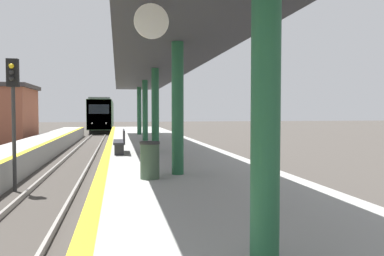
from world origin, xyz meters
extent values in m
cube|color=black|center=(0.00, 52.02, 0.28)|extent=(2.38, 18.57, 0.55)
cube|color=#477247|center=(0.00, 52.02, 2.32)|extent=(2.79, 20.63, 3.53)
cube|color=yellow|center=(0.00, 41.78, 2.32)|extent=(2.74, 0.16, 3.46)
cube|color=black|center=(0.00, 41.72, 2.93)|extent=(2.24, 0.06, 1.06)
cube|color=#59595E|center=(0.00, 52.02, 4.20)|extent=(2.38, 19.60, 0.24)
sphere|color=white|center=(-0.77, 41.72, 1.34)|extent=(0.18, 0.18, 0.18)
sphere|color=white|center=(0.77, 41.72, 1.34)|extent=(0.18, 0.18, 0.18)
cylinder|color=#2D2D2D|center=(-1.23, 11.19, 1.70)|extent=(0.12, 0.12, 3.41)
cube|color=black|center=(-1.23, 11.19, 3.86)|extent=(0.36, 0.20, 0.90)
sphere|color=yellow|center=(-1.23, 11.06, 4.06)|extent=(0.16, 0.16, 0.16)
sphere|color=black|center=(-1.23, 11.06, 3.86)|extent=(0.16, 0.16, 0.16)
sphere|color=black|center=(-1.23, 11.06, 3.65)|extent=(0.16, 0.16, 0.16)
cylinder|color=#1E5133|center=(3.61, 1.88, 2.68)|extent=(0.31, 0.31, 3.42)
cylinder|color=#1E5133|center=(3.61, 7.75, 2.68)|extent=(0.31, 0.31, 3.42)
cylinder|color=#1E5133|center=(3.61, 13.62, 2.68)|extent=(0.31, 0.31, 3.42)
cylinder|color=#1E5133|center=(3.61, 19.49, 2.68)|extent=(0.31, 0.31, 3.42)
cylinder|color=#1E5133|center=(3.61, 25.36, 2.68)|extent=(0.31, 0.31, 3.42)
cube|color=#2D2D33|center=(3.61, 13.62, 4.49)|extent=(3.27, 29.34, 0.20)
cylinder|color=white|center=(2.62, 4.23, 4.04)|extent=(0.56, 0.04, 0.56)
cylinder|color=#384C38|center=(2.84, 7.22, 1.40)|extent=(0.46, 0.46, 0.84)
cylinder|color=#262626|center=(2.84, 7.22, 1.85)|extent=(0.49, 0.49, 0.06)
cube|color=#28282D|center=(2.12, 13.16, 1.42)|extent=(0.44, 1.97, 0.08)
cube|color=#28282D|center=(2.31, 13.16, 1.68)|extent=(0.06, 1.97, 0.44)
cube|color=#262628|center=(2.12, 12.37, 1.18)|extent=(0.35, 0.08, 0.40)
cube|color=#262628|center=(2.12, 13.94, 1.18)|extent=(0.35, 0.08, 0.40)
camera|label=1|loc=(2.09, -1.81, 2.59)|focal=35.00mm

